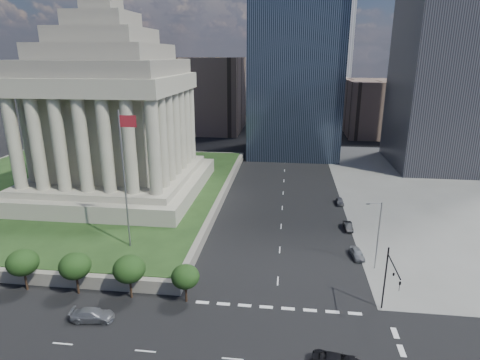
% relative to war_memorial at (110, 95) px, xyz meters
% --- Properties ---
extents(ground, '(500.00, 500.00, 0.00)m').
position_rel_war_memorial_xyz_m(ground, '(34.00, 52.00, -21.40)').
color(ground, black).
rests_on(ground, ground).
extents(plaza_terrace, '(66.00, 70.00, 1.80)m').
position_rel_war_memorial_xyz_m(plaza_terrace, '(-11.00, 2.00, -20.50)').
color(plaza_terrace, slate).
rests_on(plaza_terrace, ground).
extents(plaza_lawn, '(64.00, 68.00, 0.10)m').
position_rel_war_memorial_xyz_m(plaza_lawn, '(-11.00, 2.00, -19.55)').
color(plaza_lawn, '#1E3515').
rests_on(plaza_lawn, plaza_terrace).
extents(war_memorial, '(34.00, 34.00, 39.00)m').
position_rel_war_memorial_xyz_m(war_memorial, '(0.00, 0.00, 0.00)').
color(war_memorial, gray).
rests_on(war_memorial, plaza_lawn).
extents(flagpole, '(2.52, 0.24, 20.00)m').
position_rel_war_memorial_xyz_m(flagpole, '(12.17, -24.00, -8.29)').
color(flagpole, slate).
rests_on(flagpole, plaza_lawn).
extents(midrise_glass, '(26.00, 26.00, 60.00)m').
position_rel_war_memorial_xyz_m(midrise_glass, '(36.00, 47.00, 8.60)').
color(midrise_glass, black).
rests_on(midrise_glass, ground).
extents(building_filler_ne, '(20.00, 30.00, 20.00)m').
position_rel_war_memorial_xyz_m(building_filler_ne, '(66.00, 82.00, -11.40)').
color(building_filler_ne, brown).
rests_on(building_filler_ne, ground).
extents(building_filler_nw, '(24.00, 30.00, 28.00)m').
position_rel_war_memorial_xyz_m(building_filler_nw, '(4.00, 82.00, -7.40)').
color(building_filler_nw, brown).
rests_on(building_filler_nw, ground).
extents(traffic_signal_ne, '(0.30, 5.74, 8.00)m').
position_rel_war_memorial_xyz_m(traffic_signal_ne, '(46.50, -34.30, -16.15)').
color(traffic_signal_ne, black).
rests_on(traffic_signal_ne, ground).
extents(street_lamp_north, '(2.13, 0.22, 10.00)m').
position_rel_war_memorial_xyz_m(street_lamp_north, '(47.33, -23.00, -15.74)').
color(street_lamp_north, slate).
rests_on(street_lamp_north, ground).
extents(suv_grey, '(5.08, 2.52, 1.42)m').
position_rel_war_memorial_xyz_m(suv_grey, '(13.34, -38.89, -20.69)').
color(suv_grey, slate).
rests_on(suv_grey, ground).
extents(parked_sedan_near, '(4.10, 2.07, 1.34)m').
position_rel_war_memorial_xyz_m(parked_sedan_near, '(45.50, -19.98, -20.73)').
color(parked_sedan_near, gray).
rests_on(parked_sedan_near, ground).
extents(parked_sedan_mid, '(3.76, 1.41, 1.23)m').
position_rel_war_memorial_xyz_m(parked_sedan_mid, '(45.50, -9.92, -20.79)').
color(parked_sedan_mid, black).
rests_on(parked_sedan_mid, ground).
extents(parked_sedan_far, '(3.61, 1.46, 1.23)m').
position_rel_war_memorial_xyz_m(parked_sedan_far, '(45.50, 2.56, -20.79)').
color(parked_sedan_far, '#505157').
rests_on(parked_sedan_far, ground).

